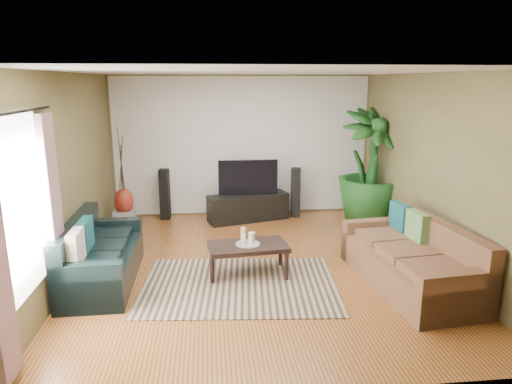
{
  "coord_description": "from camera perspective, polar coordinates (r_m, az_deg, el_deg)",
  "views": [
    {
      "loc": [
        -0.66,
        -6.05,
        2.59
      ],
      "look_at": [
        0.0,
        0.2,
        1.05
      ],
      "focal_mm": 32.0,
      "sensor_mm": 36.0,
      "label": 1
    }
  ],
  "objects": [
    {
      "name": "floor",
      "position": [
        6.61,
        0.18,
        -9.29
      ],
      "size": [
        5.5,
        5.5,
        0.0
      ],
      "primitive_type": "plane",
      "color": "#9C5B28",
      "rests_on": "ground"
    },
    {
      "name": "ceiling",
      "position": [
        6.09,
        0.21,
        14.81
      ],
      "size": [
        5.5,
        5.5,
        0.0
      ],
      "primitive_type": "plane",
      "rotation": [
        3.14,
        0.0,
        0.0
      ],
      "color": "white",
      "rests_on": "ground"
    },
    {
      "name": "wall_back",
      "position": [
        8.91,
        -1.74,
        5.76
      ],
      "size": [
        5.0,
        0.0,
        5.0
      ],
      "primitive_type": "plane",
      "rotation": [
        1.57,
        0.0,
        0.0
      ],
      "color": "brown",
      "rests_on": "ground"
    },
    {
      "name": "wall_front",
      "position": [
        3.59,
        5.0,
        -6.51
      ],
      "size": [
        5.0,
        0.0,
        5.0
      ],
      "primitive_type": "plane",
      "rotation": [
        -1.57,
        0.0,
        0.0
      ],
      "color": "brown",
      "rests_on": "ground"
    },
    {
      "name": "wall_left",
      "position": [
        6.44,
        -22.51,
        1.61
      ],
      "size": [
        0.0,
        5.5,
        5.5
      ],
      "primitive_type": "plane",
      "rotation": [
        1.57,
        0.0,
        1.57
      ],
      "color": "brown",
      "rests_on": "ground"
    },
    {
      "name": "wall_right",
      "position": [
        6.94,
        21.21,
        2.53
      ],
      "size": [
        0.0,
        5.5,
        5.5
      ],
      "primitive_type": "plane",
      "rotation": [
        1.57,
        0.0,
        -1.57
      ],
      "color": "brown",
      "rests_on": "ground"
    },
    {
      "name": "backwall_panel",
      "position": [
        8.9,
        -1.73,
        5.75
      ],
      "size": [
        4.9,
        0.0,
        4.9
      ],
      "primitive_type": "plane",
      "rotation": [
        1.57,
        0.0,
        0.0
      ],
      "color": "white",
      "rests_on": "ground"
    },
    {
      "name": "window_pane",
      "position": [
        4.95,
        -27.39,
        -1.71
      ],
      "size": [
        0.0,
        1.8,
        1.8
      ],
      "primitive_type": "plane",
      "rotation": [
        1.57,
        0.0,
        1.57
      ],
      "color": "white",
      "rests_on": "ground"
    },
    {
      "name": "curtain_far",
      "position": [
        5.68,
        -23.99,
        -2.14
      ],
      "size": [
        0.08,
        0.35,
        2.2
      ],
      "primitive_type": "cube",
      "color": "gray",
      "rests_on": "ground"
    },
    {
      "name": "curtain_rod",
      "position": [
        4.8,
        -28.02,
        8.73
      ],
      "size": [
        0.03,
        1.9,
        0.03
      ],
      "primitive_type": "cylinder",
      "rotation": [
        1.57,
        0.0,
        0.0
      ],
      "color": "black",
      "rests_on": "ground"
    },
    {
      "name": "sofa_left",
      "position": [
        6.33,
        -18.66,
        -6.99
      ],
      "size": [
        0.83,
        1.88,
        0.85
      ],
      "primitive_type": "cube",
      "rotation": [
        0.0,
        0.0,
        1.59
      ],
      "color": "black",
      "rests_on": "floor"
    },
    {
      "name": "sofa_right",
      "position": [
        6.2,
        18.64,
        -7.42
      ],
      "size": [
        1.18,
        2.21,
        0.85
      ],
      "primitive_type": "cube",
      "rotation": [
        0.0,
        0.0,
        -1.46
      ],
      "color": "brown",
      "rests_on": "floor"
    },
    {
      "name": "area_rug",
      "position": [
        6.04,
        -2.07,
        -11.54
      ],
      "size": [
        2.64,
        1.98,
        0.01
      ],
      "primitive_type": "cube",
      "rotation": [
        0.0,
        0.0,
        -0.08
      ],
      "color": "tan",
      "rests_on": "floor"
    },
    {
      "name": "coffee_table",
      "position": [
        6.28,
        -1.02,
        -8.41
      ],
      "size": [
        1.12,
        0.69,
        0.43
      ],
      "primitive_type": "cube",
      "rotation": [
        0.0,
        0.0,
        0.1
      ],
      "color": "black",
      "rests_on": "floor"
    },
    {
      "name": "candle_tray",
      "position": [
        6.2,
        -1.03,
        -6.49
      ],
      "size": [
        0.33,
        0.33,
        0.01
      ],
      "primitive_type": "cylinder",
      "color": "gray",
      "rests_on": "coffee_table"
    },
    {
      "name": "candle_tall",
      "position": [
        6.19,
        -1.61,
        -5.43
      ],
      "size": [
        0.07,
        0.07,
        0.21
      ],
      "primitive_type": "cylinder",
      "color": "beige",
      "rests_on": "candle_tray"
    },
    {
      "name": "candle_mid",
      "position": [
        6.14,
        -0.63,
        -5.83
      ],
      "size": [
        0.07,
        0.07,
        0.16
      ],
      "primitive_type": "cylinder",
      "color": "white",
      "rests_on": "candle_tray"
    },
    {
      "name": "candle_short",
      "position": [
        6.24,
        -0.44,
        -5.64
      ],
      "size": [
        0.07,
        0.07,
        0.14
      ],
      "primitive_type": "cylinder",
      "color": "beige",
      "rests_on": "candle_tray"
    },
    {
      "name": "tv_stand",
      "position": [
        8.64,
        -0.98,
        -1.93
      ],
      "size": [
        1.58,
        0.85,
        0.5
      ],
      "primitive_type": "cube",
      "rotation": [
        0.0,
        0.0,
        0.28
      ],
      "color": "black",
      "rests_on": "floor"
    },
    {
      "name": "television",
      "position": [
        8.53,
        -1.01,
        1.86
      ],
      "size": [
        1.11,
        0.06,
        0.65
      ],
      "primitive_type": "cube",
      "color": "black",
      "rests_on": "tv_stand"
    },
    {
      "name": "speaker_left",
      "position": [
        8.84,
        -11.33,
        -0.28
      ],
      "size": [
        0.2,
        0.21,
        0.97
      ],
      "primitive_type": "cube",
      "rotation": [
        0.0,
        0.0,
        -0.13
      ],
      "color": "black",
      "rests_on": "floor"
    },
    {
      "name": "speaker_right",
      "position": [
        8.86,
        4.96,
        -0.06
      ],
      "size": [
        0.22,
        0.23,
        0.96
      ],
      "primitive_type": "cube",
      "rotation": [
        0.0,
        0.0,
        -0.28
      ],
      "color": "black",
      "rests_on": "floor"
    },
    {
      "name": "potted_plant",
      "position": [
        8.5,
        14.11,
        2.97
      ],
      "size": [
        1.46,
        1.46,
        2.12
      ],
      "primitive_type": "imported",
      "rotation": [
        0.0,
        0.0,
        0.28
      ],
      "color": "#184919",
      "rests_on": "floor"
    },
    {
      "name": "plant_pot",
      "position": [
        8.71,
        13.76,
        -2.89
      ],
      "size": [
        0.39,
        0.39,
        0.3
      ],
      "primitive_type": "cylinder",
      "color": "black",
      "rests_on": "floor"
    },
    {
      "name": "pedestal",
      "position": [
        8.41,
        -16.04,
        -3.42
      ],
      "size": [
        0.38,
        0.38,
        0.36
      ],
      "primitive_type": "cube",
      "rotation": [
        0.0,
        0.0,
        0.03
      ],
      "color": "gray",
      "rests_on": "floor"
    },
    {
      "name": "vase",
      "position": [
        8.32,
        -16.19,
        -1.13
      ],
      "size": [
        0.33,
        0.33,
        0.47
      ],
      "primitive_type": "ellipsoid",
      "color": "maroon",
      "rests_on": "pedestal"
    },
    {
      "name": "side_table",
      "position": [
        7.13,
        -18.66,
        -6.2
      ],
      "size": [
        0.56,
        0.56,
        0.48
      ],
      "primitive_type": "cube",
      "rotation": [
        0.0,
        0.0,
        -0.26
      ],
      "color": "brown",
      "rests_on": "floor"
    }
  ]
}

